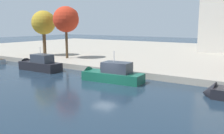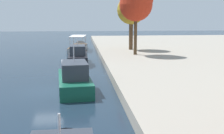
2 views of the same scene
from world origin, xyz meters
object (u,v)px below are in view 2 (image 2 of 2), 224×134
object	(u,v)px
motor_yacht_2	(74,80)
tree_2	(137,4)
tour_boat_0	(79,48)
motor_yacht_1	(78,57)
tree_3	(132,10)

from	to	relation	value
motor_yacht_2	tree_2	bearing A→B (deg)	-34.00
tour_boat_0	motor_yacht_1	xyz separation A→B (m)	(15.99, 0.06, 0.51)
motor_yacht_2	tree_3	xyz separation A→B (m)	(-21.69, 9.01, 6.68)
motor_yacht_2	tree_2	size ratio (longest dim) A/B	0.94
tour_boat_0	motor_yacht_2	size ratio (longest dim) A/B	1.36
tree_3	tree_2	bearing A→B (deg)	-4.64
motor_yacht_2	motor_yacht_1	bearing A→B (deg)	-5.72
tree_3	motor_yacht_1	bearing A→B (deg)	-47.21
tour_boat_0	motor_yacht_1	bearing A→B (deg)	-174.96
tree_2	tree_3	bearing A→B (deg)	175.36
motor_yacht_1	tree_3	xyz separation A→B (m)	(-8.17, 8.83, 6.58)
tour_boat_0	motor_yacht_2	distance (m)	29.51
motor_yacht_1	tree_3	size ratio (longest dim) A/B	0.93
tree_3	motor_yacht_2	bearing A→B (deg)	-22.56
tree_2	motor_yacht_1	bearing A→B (deg)	-78.01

